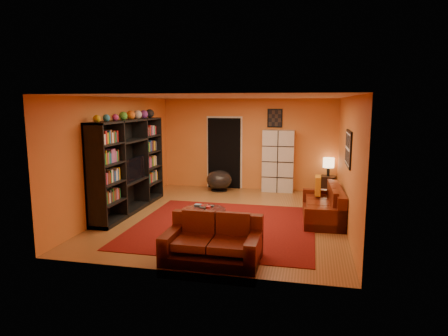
% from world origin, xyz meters
% --- Properties ---
extents(floor, '(6.00, 6.00, 0.00)m').
position_xyz_m(floor, '(0.00, 0.00, 0.00)').
color(floor, brown).
rests_on(floor, ground).
extents(ceiling, '(6.00, 6.00, 0.00)m').
position_xyz_m(ceiling, '(0.00, 0.00, 2.60)').
color(ceiling, white).
rests_on(ceiling, wall_back).
extents(wall_back, '(6.00, 0.00, 6.00)m').
position_xyz_m(wall_back, '(0.00, 3.00, 1.30)').
color(wall_back, orange).
rests_on(wall_back, floor).
extents(wall_front, '(6.00, 0.00, 6.00)m').
position_xyz_m(wall_front, '(0.00, -3.00, 1.30)').
color(wall_front, orange).
rests_on(wall_front, floor).
extents(wall_left, '(0.00, 6.00, 6.00)m').
position_xyz_m(wall_left, '(-2.50, 0.00, 1.30)').
color(wall_left, orange).
rests_on(wall_left, floor).
extents(wall_right, '(0.00, 6.00, 6.00)m').
position_xyz_m(wall_right, '(2.50, 0.00, 1.30)').
color(wall_right, orange).
rests_on(wall_right, floor).
extents(rug, '(3.60, 3.60, 0.01)m').
position_xyz_m(rug, '(0.10, -0.70, 0.01)').
color(rug, '#500B09').
rests_on(rug, floor).
extents(doorway, '(0.95, 0.10, 2.04)m').
position_xyz_m(doorway, '(-0.70, 2.96, 1.02)').
color(doorway, black).
rests_on(doorway, floor).
extents(wall_art_right, '(0.03, 1.00, 0.70)m').
position_xyz_m(wall_art_right, '(2.48, -0.30, 1.60)').
color(wall_art_right, black).
rests_on(wall_art_right, wall_right).
extents(wall_art_back, '(0.42, 0.03, 0.52)m').
position_xyz_m(wall_art_back, '(0.75, 2.98, 2.05)').
color(wall_art_back, black).
rests_on(wall_art_back, wall_back).
extents(entertainment_unit, '(0.45, 3.00, 2.10)m').
position_xyz_m(entertainment_unit, '(-2.27, 0.00, 1.05)').
color(entertainment_unit, black).
rests_on(entertainment_unit, floor).
extents(tv, '(0.92, 0.12, 0.53)m').
position_xyz_m(tv, '(-2.23, 0.00, 0.98)').
color(tv, black).
rests_on(tv, entertainment_unit).
extents(sofa, '(0.87, 1.97, 0.85)m').
position_xyz_m(sofa, '(2.13, 0.25, 0.29)').
color(sofa, '#471209').
rests_on(sofa, rug).
extents(loveseat, '(1.51, 0.91, 0.85)m').
position_xyz_m(loveseat, '(0.31, -2.42, 0.28)').
color(loveseat, '#471209').
rests_on(loveseat, rug).
extents(throw_pillow, '(0.12, 0.42, 0.42)m').
position_xyz_m(throw_pillow, '(1.95, 0.76, 0.63)').
color(throw_pillow, orange).
rests_on(throw_pillow, sofa).
extents(coffee_table, '(0.85, 0.85, 0.42)m').
position_xyz_m(coffee_table, '(-0.22, -1.06, 0.38)').
color(coffee_table, silver).
rests_on(coffee_table, floor).
extents(storage_cabinet, '(0.87, 0.40, 1.73)m').
position_xyz_m(storage_cabinet, '(0.88, 2.80, 0.86)').
color(storage_cabinet, beige).
rests_on(storage_cabinet, floor).
extents(bowl_chair, '(0.72, 0.72, 0.59)m').
position_xyz_m(bowl_chair, '(-0.74, 2.50, 0.31)').
color(bowl_chair, black).
rests_on(bowl_chair, floor).
extents(side_table, '(0.47, 0.47, 0.50)m').
position_xyz_m(side_table, '(2.25, 2.75, 0.25)').
color(side_table, black).
rests_on(side_table, floor).
extents(table_lamp, '(0.30, 0.30, 0.50)m').
position_xyz_m(table_lamp, '(2.25, 2.75, 0.85)').
color(table_lamp, black).
rests_on(table_lamp, side_table).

